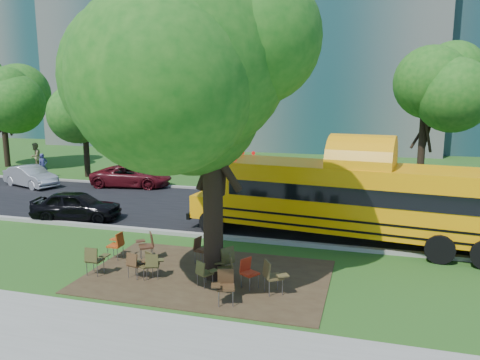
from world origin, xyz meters
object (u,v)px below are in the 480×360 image
(chair_5, at_px, (225,283))
(chair_6, at_px, (227,266))
(chair_3, at_px, (146,262))
(chair_11, at_px, (226,258))
(school_bus, at_px, (357,198))
(bg_car_silver, at_px, (31,176))
(pedestrian_b, at_px, (35,157))
(chair_4, at_px, (204,271))
(chair_8, at_px, (117,243))
(main_tree, at_px, (211,72))
(pedestrian_a, at_px, (43,166))
(chair_0, at_px, (95,258))
(chair_9, at_px, (148,243))
(chair_2, at_px, (153,263))
(chair_7, at_px, (272,274))
(chair_12, at_px, (248,270))
(black_car, at_px, (76,206))
(chair_1, at_px, (135,262))
(chair_10, at_px, (200,248))
(bg_car_red, at_px, (132,176))

(chair_5, height_order, chair_6, chair_5)
(chair_3, distance_m, chair_11, 2.31)
(school_bus, relative_size, chair_5, 12.88)
(bg_car_silver, bearing_deg, pedestrian_b, 55.56)
(chair_4, distance_m, chair_8, 3.72)
(chair_3, height_order, chair_6, chair_6)
(main_tree, distance_m, pedestrian_a, 20.64)
(school_bus, bearing_deg, main_tree, -122.54)
(chair_0, xyz_separation_m, chair_9, (0.88, 1.62, 0.01))
(chair_2, distance_m, chair_8, 2.22)
(chair_2, relative_size, pedestrian_a, 0.51)
(chair_7, bearing_deg, bg_car_silver, -154.43)
(chair_2, height_order, chair_4, chair_2)
(main_tree, xyz_separation_m, chair_11, (0.32, 0.15, -5.25))
(school_bus, xyz_separation_m, pedestrian_a, (-19.44, 7.85, -0.84))
(school_bus, distance_m, chair_2, 7.56)
(chair_12, distance_m, pedestrian_a, 21.15)
(chair_2, bearing_deg, bg_car_silver, 120.76)
(chair_5, distance_m, pedestrian_b, 24.93)
(chair_8, height_order, pedestrian_b, pedestrian_b)
(black_car, height_order, pedestrian_a, pedestrian_a)
(main_tree, distance_m, chair_1, 5.81)
(chair_8, distance_m, chair_9, 1.01)
(chair_8, bearing_deg, school_bus, -61.55)
(chair_5, distance_m, chair_11, 1.71)
(chair_12, bearing_deg, school_bus, -176.47)
(black_car, distance_m, pedestrian_b, 14.74)
(main_tree, xyz_separation_m, chair_10, (-0.80, 1.05, -5.33))
(black_car, bearing_deg, chair_6, -130.55)
(chair_6, distance_m, chair_9, 3.21)
(chair_3, bearing_deg, chair_12, -148.65)
(chair_7, distance_m, chair_10, 3.14)
(pedestrian_a, bearing_deg, bg_car_red, -72.40)
(black_car, bearing_deg, chair_7, -128.58)
(chair_0, xyz_separation_m, chair_4, (3.37, 0.09, -0.08))
(chair_9, xyz_separation_m, black_car, (-5.09, 3.54, 0.06))
(chair_12, distance_m, bg_car_red, 15.46)
(chair_4, height_order, chair_8, chair_8)
(chair_12, bearing_deg, bg_car_silver, -91.83)
(main_tree, height_order, pedestrian_b, main_tree)
(black_car, distance_m, bg_car_silver, 8.65)
(chair_2, height_order, chair_11, chair_11)
(chair_3, relative_size, chair_5, 0.87)
(chair_9, relative_size, black_car, 0.25)
(chair_5, xyz_separation_m, chair_6, (-0.33, 1.22, -0.03))
(chair_6, bearing_deg, school_bus, -57.17)
(chair_8, distance_m, pedestrian_a, 16.93)
(chair_5, xyz_separation_m, chair_8, (-4.32, 2.15, -0.00))
(chair_5, distance_m, bg_car_red, 16.11)
(chair_1, bearing_deg, main_tree, 28.15)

